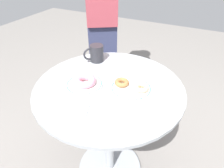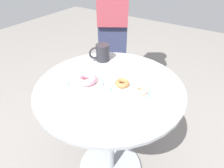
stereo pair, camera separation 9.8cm
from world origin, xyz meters
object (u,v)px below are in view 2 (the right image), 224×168
(plate_left, at_px, (86,82))
(person_figure, at_px, (113,22))
(donut_pink_frosted, at_px, (86,79))
(donut_glazed, at_px, (141,90))
(donut_cinnamon, at_px, (122,83))
(plate_right, at_px, (131,89))
(paper_napkin, at_px, (69,105))
(cafe_table, at_px, (110,120))
(coffee_mug, at_px, (102,53))

(plate_left, distance_m, person_figure, 0.75)
(donut_pink_frosted, relative_size, donut_glazed, 1.54)
(plate_left, bearing_deg, donut_cinnamon, 23.86)
(plate_right, height_order, paper_napkin, plate_right)
(cafe_table, distance_m, coffee_mug, 0.42)
(plate_left, height_order, coffee_mug, coffee_mug)
(cafe_table, height_order, plate_right, plate_right)
(plate_right, relative_size, person_figure, 0.12)
(plate_right, distance_m, paper_napkin, 0.31)
(plate_right, height_order, donut_glazed, donut_glazed)
(donut_cinnamon, distance_m, person_figure, 0.76)
(paper_napkin, bearing_deg, plate_right, 55.08)
(paper_napkin, relative_size, person_figure, 0.08)
(plate_right, relative_size, donut_glazed, 2.76)
(donut_cinnamon, bearing_deg, donut_pink_frosted, -155.37)
(plate_right, distance_m, coffee_mug, 0.36)
(plate_left, bearing_deg, plate_right, 18.39)
(paper_napkin, bearing_deg, donut_cinnamon, 63.95)
(donut_cinnamon, bearing_deg, paper_napkin, -116.05)
(cafe_table, relative_size, donut_glazed, 10.52)
(paper_napkin, bearing_deg, donut_glazed, 48.34)
(coffee_mug, xyz_separation_m, person_figure, (-0.20, 0.43, 0.04))
(coffee_mug, bearing_deg, donut_pink_frosted, -72.25)
(donut_pink_frosted, xyz_separation_m, coffee_mug, (-0.08, 0.26, 0.02))
(cafe_table, xyz_separation_m, donut_glazed, (0.17, 0.02, 0.28))
(donut_glazed, bearing_deg, donut_cinnamon, -179.09)
(cafe_table, xyz_separation_m, person_figure, (-0.39, 0.63, 0.35))
(paper_napkin, bearing_deg, coffee_mug, 106.60)
(cafe_table, distance_m, paper_napkin, 0.36)
(donut_glazed, bearing_deg, donut_pink_frosted, -163.73)
(donut_pink_frosted, height_order, donut_glazed, donut_pink_frosted)
(plate_left, bearing_deg, coffee_mug, 106.75)
(plate_left, distance_m, donut_glazed, 0.29)
(plate_right, bearing_deg, donut_glazed, 4.22)
(donut_pink_frosted, bearing_deg, donut_cinnamon, 24.63)
(donut_pink_frosted, bearing_deg, person_figure, 112.16)
(plate_right, bearing_deg, person_figure, 129.51)
(plate_left, bearing_deg, paper_napkin, -73.60)
(cafe_table, height_order, paper_napkin, paper_napkin)
(person_figure, bearing_deg, donut_pink_frosted, -67.84)
(paper_napkin, xyz_separation_m, person_figure, (-0.33, 0.87, 0.09))
(donut_pink_frosted, height_order, person_figure, person_figure)
(donut_cinnamon, bearing_deg, donut_glazed, 0.91)
(donut_pink_frosted, bearing_deg, paper_napkin, -75.11)
(cafe_table, xyz_separation_m, plate_right, (0.11, 0.02, 0.27))
(coffee_mug, bearing_deg, plate_right, -30.74)
(donut_glazed, height_order, donut_cinnamon, same)
(donut_glazed, xyz_separation_m, person_figure, (-0.56, 0.61, 0.07))
(donut_glazed, xyz_separation_m, paper_napkin, (-0.23, -0.26, -0.02))
(cafe_table, relative_size, coffee_mug, 6.67)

